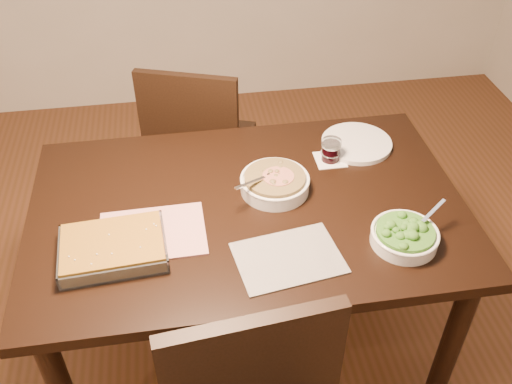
{
  "coord_description": "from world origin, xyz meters",
  "views": [
    {
      "loc": [
        -0.19,
        -1.38,
        1.96
      ],
      "look_at": [
        0.03,
        -0.0,
        0.8
      ],
      "focal_mm": 40.0,
      "sensor_mm": 36.0,
      "label": 1
    }
  ],
  "objects_px": {
    "stew_bowl": "(275,182)",
    "chair_far": "(198,142)",
    "broccoli_bowl": "(405,236)",
    "wine_tumbler": "(331,150)",
    "dinner_plate": "(356,143)",
    "table": "(248,226)",
    "baking_dish": "(113,248)"
  },
  "relations": [
    {
      "from": "stew_bowl",
      "to": "chair_far",
      "type": "relative_size",
      "value": 0.26
    },
    {
      "from": "broccoli_bowl",
      "to": "wine_tumbler",
      "type": "relative_size",
      "value": 2.67
    },
    {
      "from": "broccoli_bowl",
      "to": "dinner_plate",
      "type": "distance_m",
      "value": 0.51
    },
    {
      "from": "wine_tumbler",
      "to": "dinner_plate",
      "type": "distance_m",
      "value": 0.14
    },
    {
      "from": "stew_bowl",
      "to": "broccoli_bowl",
      "type": "distance_m",
      "value": 0.45
    },
    {
      "from": "broccoli_bowl",
      "to": "wine_tumbler",
      "type": "xyz_separation_m",
      "value": [
        -0.11,
        0.44,
        0.02
      ]
    },
    {
      "from": "wine_tumbler",
      "to": "chair_far",
      "type": "bearing_deg",
      "value": 129.1
    },
    {
      "from": "table",
      "to": "chair_far",
      "type": "height_order",
      "value": "chair_far"
    },
    {
      "from": "table",
      "to": "dinner_plate",
      "type": "distance_m",
      "value": 0.53
    },
    {
      "from": "baking_dish",
      "to": "broccoli_bowl",
      "type": "bearing_deg",
      "value": -9.46
    },
    {
      "from": "broccoli_bowl",
      "to": "dinner_plate",
      "type": "xyz_separation_m",
      "value": [
        0.01,
        0.51,
        -0.02
      ]
    },
    {
      "from": "wine_tumbler",
      "to": "dinner_plate",
      "type": "height_order",
      "value": "wine_tumbler"
    },
    {
      "from": "baking_dish",
      "to": "wine_tumbler",
      "type": "xyz_separation_m",
      "value": [
        0.74,
        0.35,
        0.02
      ]
    },
    {
      "from": "stew_bowl",
      "to": "broccoli_bowl",
      "type": "bearing_deg",
      "value": -42.04
    },
    {
      "from": "broccoli_bowl",
      "to": "baking_dish",
      "type": "distance_m",
      "value": 0.86
    },
    {
      "from": "wine_tumbler",
      "to": "dinner_plate",
      "type": "xyz_separation_m",
      "value": [
        0.12,
        0.07,
        -0.04
      ]
    },
    {
      "from": "broccoli_bowl",
      "to": "dinner_plate",
      "type": "height_order",
      "value": "broccoli_bowl"
    },
    {
      "from": "broccoli_bowl",
      "to": "chair_far",
      "type": "xyz_separation_m",
      "value": [
        -0.55,
        0.98,
        -0.28
      ]
    },
    {
      "from": "broccoli_bowl",
      "to": "stew_bowl",
      "type": "bearing_deg",
      "value": 137.96
    },
    {
      "from": "baking_dish",
      "to": "wine_tumbler",
      "type": "bearing_deg",
      "value": 21.62
    },
    {
      "from": "table",
      "to": "stew_bowl",
      "type": "relative_size",
      "value": 6.07
    },
    {
      "from": "baking_dish",
      "to": "wine_tumbler",
      "type": "distance_m",
      "value": 0.82
    },
    {
      "from": "table",
      "to": "wine_tumbler",
      "type": "xyz_separation_m",
      "value": [
        0.32,
        0.19,
        0.14
      ]
    },
    {
      "from": "table",
      "to": "baking_dish",
      "type": "distance_m",
      "value": 0.47
    },
    {
      "from": "broccoli_bowl",
      "to": "chair_far",
      "type": "height_order",
      "value": "chair_far"
    },
    {
      "from": "stew_bowl",
      "to": "chair_far",
      "type": "height_order",
      "value": "chair_far"
    },
    {
      "from": "stew_bowl",
      "to": "wine_tumbler",
      "type": "bearing_deg",
      "value": 30.82
    },
    {
      "from": "stew_bowl",
      "to": "dinner_plate",
      "type": "relative_size",
      "value": 0.9
    },
    {
      "from": "baking_dish",
      "to": "wine_tumbler",
      "type": "height_order",
      "value": "wine_tumbler"
    },
    {
      "from": "baking_dish",
      "to": "chair_far",
      "type": "height_order",
      "value": "chair_far"
    },
    {
      "from": "table",
      "to": "stew_bowl",
      "type": "bearing_deg",
      "value": 30.88
    },
    {
      "from": "table",
      "to": "dinner_plate",
      "type": "height_order",
      "value": "dinner_plate"
    }
  ]
}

